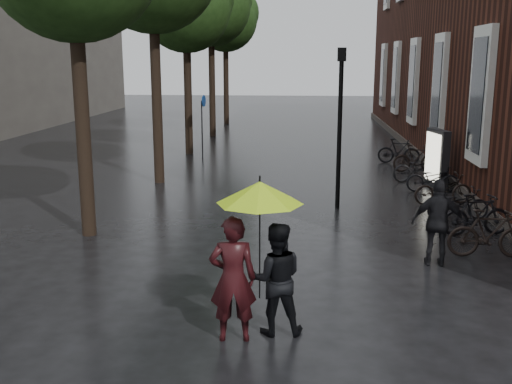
# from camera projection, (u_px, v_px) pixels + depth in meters

# --- Properties ---
(person_burgundy) EXTENTS (0.72, 0.52, 1.84)m
(person_burgundy) POSITION_uv_depth(u_px,v_px,m) (233.00, 279.00, 8.44)
(person_burgundy) COLOR black
(person_burgundy) RESTS_ON ground
(person_black) EXTENTS (0.88, 0.71, 1.68)m
(person_black) POSITION_uv_depth(u_px,v_px,m) (276.00, 279.00, 8.67)
(person_black) COLOR black
(person_black) RESTS_ON ground
(lime_umbrella) EXTENTS (1.22, 1.22, 1.78)m
(lime_umbrella) POSITION_uv_depth(u_px,v_px,m) (260.00, 193.00, 8.22)
(lime_umbrella) COLOR black
(lime_umbrella) RESTS_ON ground
(pedestrian_walking) EXTENTS (1.05, 0.53, 1.72)m
(pedestrian_walking) POSITION_uv_depth(u_px,v_px,m) (438.00, 223.00, 11.55)
(pedestrian_walking) COLOR black
(pedestrian_walking) RESTS_ON ground
(parked_bicycles) EXTENTS (1.99, 11.78, 1.00)m
(parked_bicycles) POSITION_uv_depth(u_px,v_px,m) (436.00, 182.00, 17.37)
(parked_bicycles) COLOR black
(parked_bicycles) RESTS_ON ground
(ad_lightbox) EXTENTS (0.28, 1.21, 1.83)m
(ad_lightbox) POSITION_uv_depth(u_px,v_px,m) (437.00, 159.00, 18.53)
(ad_lightbox) COLOR black
(ad_lightbox) RESTS_ON ground
(lamp_post) EXTENTS (0.22, 0.22, 4.23)m
(lamp_post) POSITION_uv_depth(u_px,v_px,m) (340.00, 113.00, 15.63)
(lamp_post) COLOR black
(lamp_post) RESTS_ON ground
(cycle_sign) EXTENTS (0.13, 0.46, 2.53)m
(cycle_sign) POSITION_uv_depth(u_px,v_px,m) (203.00, 117.00, 24.01)
(cycle_sign) COLOR #262628
(cycle_sign) RESTS_ON ground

